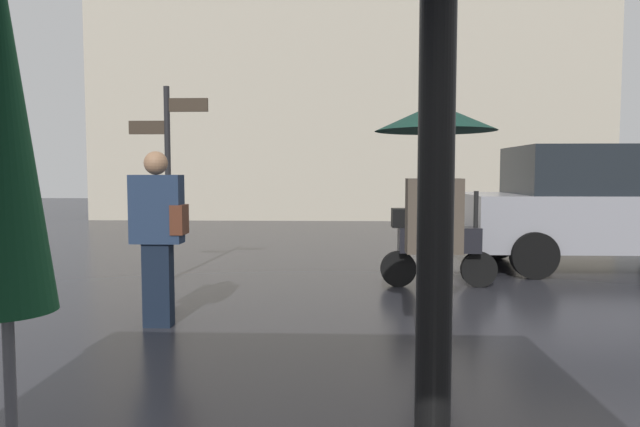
# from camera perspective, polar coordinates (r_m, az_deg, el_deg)

# --- Properties ---
(folded_patio_umbrella_near) EXTENTS (0.37, 0.37, 2.26)m
(folded_patio_umbrella_near) POSITION_cam_1_polar(r_m,az_deg,el_deg) (1.98, -29.20, 5.67)
(folded_patio_umbrella_near) COLOR black
(folded_patio_umbrella_near) RESTS_ON ground
(pedestrian_with_umbrella) EXTENTS (1.02, 1.02, 2.05)m
(pedestrian_with_umbrella) POSITION_cam_1_polar(r_m,az_deg,el_deg) (4.93, 11.38, 5.76)
(pedestrian_with_umbrella) COLOR #2A241E
(pedestrian_with_umbrella) RESTS_ON ground
(pedestrian_with_bag) EXTENTS (0.51, 0.24, 1.67)m
(pedestrian_with_bag) POSITION_cam_1_polar(r_m,az_deg,el_deg) (5.63, -15.77, -1.39)
(pedestrian_with_bag) COLOR black
(pedestrian_with_bag) RESTS_ON ground
(parked_scooter) EXTENTS (1.49, 0.32, 1.23)m
(parked_scooter) POSITION_cam_1_polar(r_m,az_deg,el_deg) (7.49, 11.39, -2.97)
(parked_scooter) COLOR black
(parked_scooter) RESTS_ON ground
(parked_car_left) EXTENTS (4.26, 2.08, 1.87)m
(parked_car_left) POSITION_cam_1_polar(r_m,az_deg,el_deg) (9.77, 26.25, 0.65)
(parked_car_left) COLOR gray
(parked_car_left) RESTS_ON ground
(street_signpost) EXTENTS (1.08, 0.08, 2.63)m
(street_signpost) POSITION_cam_1_polar(r_m,az_deg,el_deg) (8.06, -14.87, 4.92)
(street_signpost) COLOR black
(street_signpost) RESTS_ON ground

